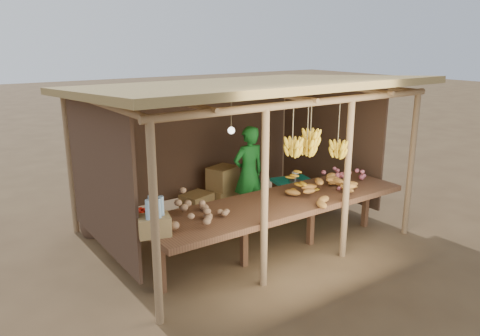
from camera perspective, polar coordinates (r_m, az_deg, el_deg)
ground at (r=7.42m, az=-0.00°, el=-7.84°), size 60.00×60.00×0.00m
stall_structure at (r=6.97m, az=-0.35°, el=7.11°), size 4.70×3.50×2.43m
counter at (r=6.45m, az=4.86°, el=-4.50°), size 3.90×1.05×0.80m
potato_heap at (r=5.63m, az=-5.77°, el=-4.88°), size 1.11×0.89×0.37m
sweet_potato_heap at (r=6.70m, az=11.02°, el=-1.82°), size 1.10×0.77×0.36m
onion_heap at (r=7.30m, az=12.54°, el=-0.46°), size 0.96×0.78×0.36m
banana_pile at (r=6.71m, az=7.05°, el=-1.67°), size 0.58×0.42×0.34m
tomato_basin at (r=5.66m, az=-11.78°, el=-6.11°), size 0.40×0.40×0.21m
bottle_box at (r=5.36m, az=-10.46°, el=-6.31°), size 0.42×0.37×0.45m
vendor at (r=7.73m, az=1.06°, el=-0.65°), size 0.59×0.40×1.58m
tarp_crate at (r=8.17m, az=6.51°, el=-3.34°), size 0.76×0.69×0.77m
carton_stack at (r=8.15m, az=-3.14°, el=-3.14°), size 1.10×0.50×0.78m
burlap_sacks at (r=7.62m, az=-16.26°, el=-6.00°), size 0.75×0.39×0.53m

